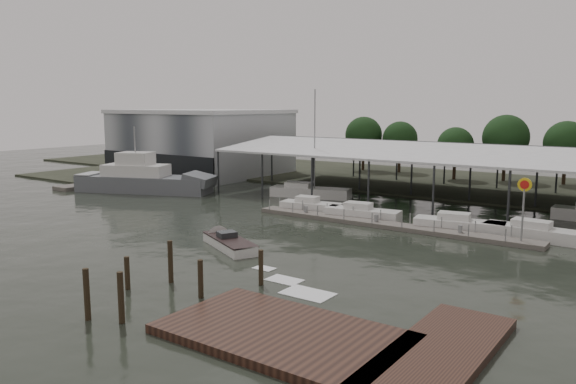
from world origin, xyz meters
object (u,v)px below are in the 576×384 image
Objects in this scene: shell_fuel_sign at (524,198)px; white_sailboat at (309,192)px; speedboat_underway at (227,242)px; grey_trawler at (145,180)px.

white_sailboat is (-27.24, 10.10, -3.27)m from shell_fuel_sign.
speedboat_underway is (7.99, -24.22, -0.26)m from white_sailboat.
shell_fuel_sign is at bearing -23.43° from grey_trawler.
speedboat_underway is at bearing -50.84° from grey_trawler.
speedboat_underway is at bearing -87.32° from white_sailboat.
grey_trawler is (-47.00, 1.07, -2.35)m from shell_fuel_sign.
white_sailboat reaches higher than shell_fuel_sign.
white_sailboat is at bearing 159.66° from shell_fuel_sign.
speedboat_underway is (27.75, -15.20, -1.19)m from grey_trawler.
shell_fuel_sign is at bearing -117.43° from speedboat_underway.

